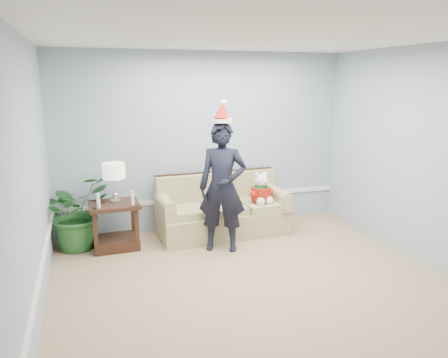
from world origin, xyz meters
TOP-DOWN VIEW (x-y plane):
  - room_shell at (0.00, 0.00)m, footprint 4.54×5.04m
  - wainscot_trim at (-1.18, 1.18)m, footprint 4.49×4.99m
  - sofa at (0.16, 2.10)m, footprint 1.94×0.90m
  - side_table at (-1.42, 1.95)m, footprint 0.68×0.57m
  - table_lamp at (-1.39, 2.01)m, footprint 0.30×0.30m
  - candle_pair at (-1.40, 1.78)m, footprint 0.49×0.05m
  - houseplant at (-1.92, 2.12)m, footprint 1.23×1.22m
  - man at (-0.03, 1.46)m, footprint 0.75×0.64m
  - santa_hat at (-0.03, 1.47)m, footprint 0.35×0.37m
  - teddy_bear at (0.72, 1.91)m, footprint 0.33×0.36m

SIDE VIEW (x-z plane):
  - side_table at x=-1.42m, z-range -0.07..0.57m
  - sofa at x=0.16m, z-range -0.13..0.77m
  - wainscot_trim at x=-1.18m, z-range 0.42..0.48m
  - houseplant at x=-1.92m, z-range 0.00..1.03m
  - teddy_bear at x=0.72m, z-range 0.40..0.88m
  - candle_pair at x=-1.40m, z-range 0.63..0.83m
  - man at x=-0.03m, z-range 0.00..1.75m
  - table_lamp at x=-1.39m, z-range 0.78..1.33m
  - room_shell at x=0.00m, z-range -0.02..2.72m
  - santa_hat at x=-0.03m, z-range 1.71..2.02m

